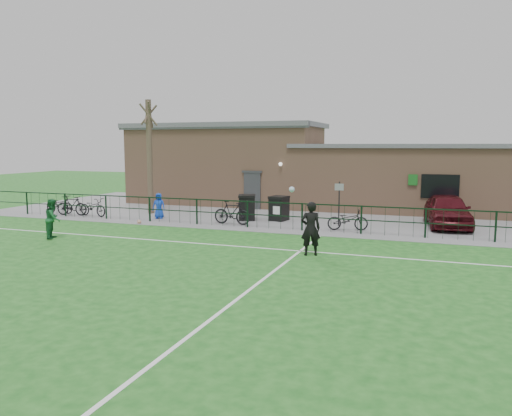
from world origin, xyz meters
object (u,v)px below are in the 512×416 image
(bicycle_a, at_px, (60,204))
(bicycle_d, at_px, (232,213))
(car_maroon, at_px, (447,210))
(ball_ground, at_px, (139,222))
(bicycle_e, at_px, (348,220))
(outfield_player, at_px, (53,219))
(spectator_child, at_px, (159,206))
(sign_post, at_px, (339,204))
(bare_tree, at_px, (150,157))
(bicycle_c, at_px, (93,207))
(wheelie_bin_left, at_px, (247,208))
(wheelie_bin_right, at_px, (279,209))
(bicycle_b, at_px, (72,205))

(bicycle_a, height_order, bicycle_d, bicycle_d)
(car_maroon, relative_size, ball_ground, 22.03)
(bicycle_e, relative_size, outfield_player, 1.10)
(car_maroon, xyz_separation_m, spectator_child, (-13.42, -2.20, -0.10))
(sign_post, xyz_separation_m, bicycle_a, (-14.82, -0.96, -0.53))
(bare_tree, relative_size, bicycle_a, 3.32)
(bicycle_c, bearing_deg, bicycle_a, 93.19)
(bare_tree, xyz_separation_m, sign_post, (10.24, -0.73, -1.98))
(wheelie_bin_left, xyz_separation_m, wheelie_bin_right, (1.52, 0.36, -0.02))
(sign_post, relative_size, bicycle_a, 1.11)
(bare_tree, relative_size, wheelie_bin_right, 5.46)
(bare_tree, distance_m, wheelie_bin_left, 6.22)
(sign_post, relative_size, ball_ground, 10.18)
(car_maroon, height_order, outfield_player, outfield_player)
(bicycle_c, bearing_deg, bicycle_e, -78.94)
(bicycle_b, bearing_deg, bare_tree, -63.88)
(ball_ground, bearing_deg, sign_post, 15.92)
(wheelie_bin_right, bearing_deg, bicycle_a, -161.61)
(bicycle_b, bearing_deg, spectator_child, -89.20)
(spectator_child, bearing_deg, wheelie_bin_left, -2.73)
(wheelie_bin_right, xyz_separation_m, ball_ground, (-5.85, -3.11, -0.47))
(sign_post, distance_m, ball_ground, 9.25)
(bicycle_b, distance_m, outfield_player, 6.45)
(bicycle_e, relative_size, spectator_child, 1.36)
(wheelie_bin_left, relative_size, bicycle_a, 0.63)
(car_maroon, relative_size, bicycle_e, 2.52)
(bicycle_c, height_order, spectator_child, spectator_child)
(wheelie_bin_left, bearing_deg, spectator_child, 174.69)
(wheelie_bin_right, relative_size, ball_ground, 5.59)
(wheelie_bin_left, xyz_separation_m, bicycle_e, (5.11, -1.28, -0.12))
(bicycle_b, xyz_separation_m, outfield_player, (3.62, -5.33, 0.24))
(bare_tree, relative_size, bicycle_c, 3.36)
(wheelie_bin_right, distance_m, bicycle_c, 9.61)
(bicycle_d, height_order, outfield_player, outfield_player)
(wheelie_bin_left, xyz_separation_m, sign_post, (4.53, -0.22, 0.43))
(bicycle_a, relative_size, bicycle_e, 1.05)
(bicycle_a, relative_size, ball_ground, 9.20)
(bare_tree, bearing_deg, wheelie_bin_left, -5.08)
(bare_tree, distance_m, bicycle_b, 4.71)
(bicycle_c, bearing_deg, bare_tree, -37.85)
(spectator_child, bearing_deg, bicycle_e, -17.81)
(sign_post, distance_m, outfield_player, 12.08)
(wheelie_bin_right, distance_m, sign_post, 3.10)
(wheelie_bin_left, height_order, car_maroon, car_maroon)
(bicycle_c, xyz_separation_m, outfield_player, (2.43, -5.51, 0.29))
(wheelie_bin_left, bearing_deg, bicycle_a, 167.54)
(car_maroon, bearing_deg, bicycle_d, -171.26)
(car_maroon, distance_m, bicycle_a, 19.56)
(wheelie_bin_right, height_order, bicycle_d, wheelie_bin_right)
(bare_tree, relative_size, car_maroon, 1.39)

